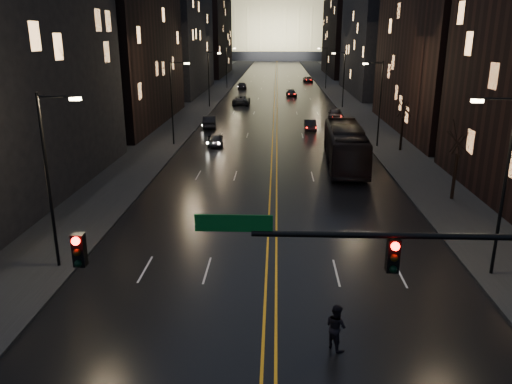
# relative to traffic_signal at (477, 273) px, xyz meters

# --- Properties ---
(road) EXTENTS (20.00, 320.00, 0.02)m
(road) POSITION_rel_traffic_signal_xyz_m (-5.91, 130.00, -5.09)
(road) COLOR black
(road) RESTS_ON ground
(sidewalk_left) EXTENTS (8.00, 320.00, 0.16)m
(sidewalk_left) POSITION_rel_traffic_signal_xyz_m (-19.91, 130.00, -5.02)
(sidewalk_left) COLOR black
(sidewalk_left) RESTS_ON ground
(sidewalk_right) EXTENTS (8.00, 320.00, 0.16)m
(sidewalk_right) POSITION_rel_traffic_signal_xyz_m (8.09, 130.00, -5.02)
(sidewalk_right) COLOR black
(sidewalk_right) RESTS_ON ground
(center_line) EXTENTS (0.62, 320.00, 0.01)m
(center_line) POSITION_rel_traffic_signal_xyz_m (-5.91, 130.00, -5.08)
(center_line) COLOR orange
(center_line) RESTS_ON road
(building_left_mid) EXTENTS (12.00, 30.00, 28.00)m
(building_left_mid) POSITION_rel_traffic_signal_xyz_m (-26.91, 54.00, 8.90)
(building_left_mid) COLOR black
(building_left_mid) RESTS_ON ground
(building_left_far) EXTENTS (12.00, 34.00, 20.00)m
(building_left_far) POSITION_rel_traffic_signal_xyz_m (-26.91, 92.00, 4.90)
(building_left_far) COLOR black
(building_left_far) RESTS_ON ground
(building_left_dist) EXTENTS (12.00, 40.00, 24.00)m
(building_left_dist) POSITION_rel_traffic_signal_xyz_m (-26.91, 140.00, 6.90)
(building_left_dist) COLOR black
(building_left_dist) RESTS_ON ground
(building_right_mid) EXTENTS (12.00, 34.00, 26.00)m
(building_right_mid) POSITION_rel_traffic_signal_xyz_m (15.09, 92.00, 7.90)
(building_right_mid) COLOR black
(building_right_mid) RESTS_ON ground
(building_right_dist) EXTENTS (12.00, 40.00, 22.00)m
(building_right_dist) POSITION_rel_traffic_signal_xyz_m (15.09, 140.00, 5.90)
(building_right_dist) COLOR black
(building_right_dist) RESTS_ON ground
(capitol) EXTENTS (90.00, 50.00, 58.50)m
(capitol) POSITION_rel_traffic_signal_xyz_m (-5.91, 250.00, 12.05)
(capitol) COLOR black
(capitol) RESTS_ON ground
(traffic_signal) EXTENTS (17.29, 0.45, 7.00)m
(traffic_signal) POSITION_rel_traffic_signal_xyz_m (0.00, 0.00, 0.00)
(traffic_signal) COLOR black
(traffic_signal) RESTS_ON ground
(streetlamp_right_near) EXTENTS (2.13, 0.25, 9.00)m
(streetlamp_right_near) POSITION_rel_traffic_signal_xyz_m (4.91, 10.00, -0.02)
(streetlamp_right_near) COLOR black
(streetlamp_right_near) RESTS_ON ground
(streetlamp_left_near) EXTENTS (2.13, 0.25, 9.00)m
(streetlamp_left_near) POSITION_rel_traffic_signal_xyz_m (-16.72, 10.00, -0.02)
(streetlamp_left_near) COLOR black
(streetlamp_left_near) RESTS_ON ground
(streetlamp_right_mid) EXTENTS (2.13, 0.25, 9.00)m
(streetlamp_right_mid) POSITION_rel_traffic_signal_xyz_m (4.91, 40.00, -0.02)
(streetlamp_right_mid) COLOR black
(streetlamp_right_mid) RESTS_ON ground
(streetlamp_left_mid) EXTENTS (2.13, 0.25, 9.00)m
(streetlamp_left_mid) POSITION_rel_traffic_signal_xyz_m (-16.72, 40.00, -0.02)
(streetlamp_left_mid) COLOR black
(streetlamp_left_mid) RESTS_ON ground
(streetlamp_right_far) EXTENTS (2.13, 0.25, 9.00)m
(streetlamp_right_far) POSITION_rel_traffic_signal_xyz_m (4.91, 70.00, -0.02)
(streetlamp_right_far) COLOR black
(streetlamp_right_far) RESTS_ON ground
(streetlamp_left_far) EXTENTS (2.13, 0.25, 9.00)m
(streetlamp_left_far) POSITION_rel_traffic_signal_xyz_m (-16.72, 70.00, -0.02)
(streetlamp_left_far) COLOR black
(streetlamp_left_far) RESTS_ON ground
(streetlamp_right_dist) EXTENTS (2.13, 0.25, 9.00)m
(streetlamp_right_dist) POSITION_rel_traffic_signal_xyz_m (4.91, 100.00, -0.02)
(streetlamp_right_dist) COLOR black
(streetlamp_right_dist) RESTS_ON ground
(streetlamp_left_dist) EXTENTS (2.13, 0.25, 9.00)m
(streetlamp_left_dist) POSITION_rel_traffic_signal_xyz_m (-16.72, 100.00, -0.02)
(streetlamp_left_dist) COLOR black
(streetlamp_left_dist) RESTS_ON ground
(tree_right_mid) EXTENTS (2.40, 2.40, 6.65)m
(tree_right_mid) POSITION_rel_traffic_signal_xyz_m (7.09, 22.00, -0.58)
(tree_right_mid) COLOR black
(tree_right_mid) RESTS_ON ground
(tree_right_far) EXTENTS (2.40, 2.40, 6.65)m
(tree_right_far) POSITION_rel_traffic_signal_xyz_m (7.09, 38.00, -0.58)
(tree_right_far) COLOR black
(tree_right_far) RESTS_ON ground
(bus) EXTENTS (3.74, 13.52, 3.73)m
(bus) POSITION_rel_traffic_signal_xyz_m (0.56, 31.87, -3.24)
(bus) COLOR black
(bus) RESTS_ON ground
(oncoming_car_a) EXTENTS (2.11, 4.29, 1.41)m
(oncoming_car_a) POSITION_rel_traffic_signal_xyz_m (-12.35, 40.21, -4.40)
(oncoming_car_a) COLOR black
(oncoming_car_a) RESTS_ON ground
(oncoming_car_b) EXTENTS (2.13, 4.88, 1.56)m
(oncoming_car_b) POSITION_rel_traffic_signal_xyz_m (-14.41, 51.02, -4.32)
(oncoming_car_b) COLOR black
(oncoming_car_b) RESTS_ON ground
(oncoming_car_c) EXTENTS (2.86, 5.95, 1.63)m
(oncoming_car_c) POSITION_rel_traffic_signal_xyz_m (-11.79, 73.25, -4.29)
(oncoming_car_c) COLOR black
(oncoming_car_c) RESTS_ON ground
(oncoming_car_d) EXTENTS (2.37, 5.08, 1.43)m
(oncoming_car_d) POSITION_rel_traffic_signal_xyz_m (-13.50, 99.76, -4.39)
(oncoming_car_d) COLOR black
(oncoming_car_d) RESTS_ON ground
(receding_car_a) EXTENTS (1.44, 4.10, 1.35)m
(receding_car_a) POSITION_rel_traffic_signal_xyz_m (-1.48, 49.51, -4.43)
(receding_car_a) COLOR black
(receding_car_a) RESTS_ON ground
(receding_car_b) EXTENTS (2.49, 4.93, 1.61)m
(receding_car_b) POSITION_rel_traffic_signal_xyz_m (2.58, 58.28, -4.30)
(receding_car_b) COLOR black
(receding_car_b) RESTS_ON ground
(receding_car_c) EXTENTS (2.20, 4.58, 1.29)m
(receding_car_c) POSITION_rel_traffic_signal_xyz_m (-2.88, 85.49, -4.46)
(receding_car_c) COLOR black
(receding_car_c) RESTS_ON ground
(receding_car_d) EXTENTS (2.43, 5.01, 1.37)m
(receding_car_d) POSITION_rel_traffic_signal_xyz_m (2.19, 117.22, -4.42)
(receding_car_d) COLOR black
(receding_car_d) RESTS_ON ground
(pedestrian_b) EXTENTS (0.95, 1.02, 1.86)m
(pedestrian_b) POSITION_rel_traffic_signal_xyz_m (-3.38, 3.64, -4.17)
(pedestrian_b) COLOR black
(pedestrian_b) RESTS_ON ground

